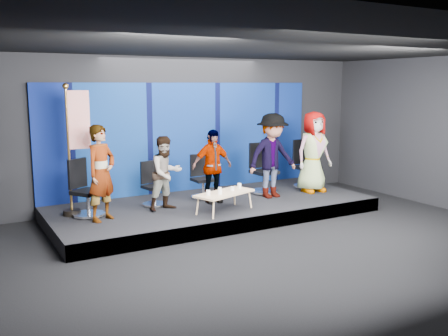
{
  "coord_description": "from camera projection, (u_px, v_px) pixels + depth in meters",
  "views": [
    {
      "loc": [
        -5.04,
        -6.97,
        2.87
      ],
      "look_at": [
        0.22,
        2.4,
        1.06
      ],
      "focal_mm": 40.0,
      "sensor_mm": 36.0,
      "label": 1
    }
  ],
  "objects": [
    {
      "name": "ground",
      "position": [
        279.0,
        247.0,
        8.9
      ],
      "size": [
        10.0,
        10.0,
        0.0
      ],
      "primitive_type": "plane",
      "color": "black",
      "rests_on": "ground"
    },
    {
      "name": "room_walls",
      "position": [
        281.0,
        110.0,
        8.5
      ],
      "size": [
        10.02,
        8.02,
        3.51
      ],
      "color": "black",
      "rests_on": "ground"
    },
    {
      "name": "riser",
      "position": [
        213.0,
        209.0,
        11.03
      ],
      "size": [
        7.0,
        3.0,
        0.3
      ],
      "primitive_type": "cube",
      "color": "black",
      "rests_on": "ground"
    },
    {
      "name": "backdrop",
      "position": [
        184.0,
        137.0,
        12.03
      ],
      "size": [
        7.0,
        0.08,
        2.6
      ],
      "primitive_type": "cube",
      "color": "#070F54",
      "rests_on": "riser"
    },
    {
      "name": "chair_a",
      "position": [
        86.0,
        198.0,
        9.78
      ],
      "size": [
        0.87,
        0.87,
        1.13
      ],
      "rotation": [
        0.0,
        0.0,
        0.55
      ],
      "color": "silver",
      "rests_on": "riser"
    },
    {
      "name": "panelist_a",
      "position": [
        101.0,
        173.0,
        9.38
      ],
      "size": [
        0.8,
        0.72,
        1.83
      ],
      "primitive_type": "imported",
      "rotation": [
        0.0,
        0.0,
        0.55
      ],
      "color": "black",
      "rests_on": "riser"
    },
    {
      "name": "chair_b",
      "position": [
        153.0,
        191.0,
        10.66
      ],
      "size": [
        0.63,
        0.63,
        0.94
      ],
      "rotation": [
        0.0,
        0.0,
        0.2
      ],
      "color": "silver",
      "rests_on": "riser"
    },
    {
      "name": "panelist_b",
      "position": [
        166.0,
        173.0,
        10.2
      ],
      "size": [
        0.84,
        0.71,
        1.53
      ],
      "primitive_type": "imported",
      "rotation": [
        0.0,
        0.0,
        0.2
      ],
      "color": "black",
      "rests_on": "riser"
    },
    {
      "name": "chair_c",
      "position": [
        202.0,
        184.0,
        11.35
      ],
      "size": [
        0.56,
        0.56,
        0.99
      ],
      "rotation": [
        0.0,
        0.0,
        0.0
      ],
      "color": "silver",
      "rests_on": "riser"
    },
    {
      "name": "panelist_c",
      "position": [
        212.0,
        166.0,
        10.84
      ],
      "size": [
        0.94,
        0.4,
        1.61
      ],
      "primitive_type": "imported",
      "rotation": [
        0.0,
        0.0,
        0.0
      ],
      "color": "black",
      "rests_on": "riser"
    },
    {
      "name": "chair_d",
      "position": [
        263.0,
        177.0,
        11.88
      ],
      "size": [
        0.69,
        0.69,
        1.19
      ],
      "rotation": [
        0.0,
        0.0,
        0.04
      ],
      "color": "silver",
      "rests_on": "riser"
    },
    {
      "name": "panelist_d",
      "position": [
        272.0,
        156.0,
        11.31
      ],
      "size": [
        1.27,
        0.76,
        1.92
      ],
      "primitive_type": "imported",
      "rotation": [
        0.0,
        0.0,
        0.04
      ],
      "color": "black",
      "rests_on": "riser"
    },
    {
      "name": "chair_e",
      "position": [
        306.0,
        172.0,
        12.51
      ],
      "size": [
        0.67,
        0.67,
        1.19
      ],
      "rotation": [
        0.0,
        0.0,
        0.0
      ],
      "color": "silver",
      "rests_on": "riser"
    },
    {
      "name": "panelist_e",
      "position": [
        313.0,
        152.0,
        11.92
      ],
      "size": [
        0.95,
        0.62,
        1.93
      ],
      "primitive_type": "imported",
      "rotation": [
        0.0,
        0.0,
        0.0
      ],
      "color": "black",
      "rests_on": "riser"
    },
    {
      "name": "coffee_table",
      "position": [
        225.0,
        194.0,
        10.13
      ],
      "size": [
        1.4,
        0.94,
        0.4
      ],
      "rotation": [
        0.0,
        0.0,
        0.34
      ],
      "color": "tan",
      "rests_on": "riser"
    },
    {
      "name": "mug_a",
      "position": [
        208.0,
        193.0,
        9.84
      ],
      "size": [
        0.09,
        0.09,
        0.1
      ],
      "primitive_type": "cylinder",
      "color": "white",
      "rests_on": "coffee_table"
    },
    {
      "name": "mug_b",
      "position": [
        220.0,
        192.0,
        9.94
      ],
      "size": [
        0.09,
        0.09,
        0.1
      ],
      "primitive_type": "cylinder",
      "color": "white",
      "rests_on": "coffee_table"
    },
    {
      "name": "mug_c",
      "position": [
        220.0,
        189.0,
        10.18
      ],
      "size": [
        0.07,
        0.07,
        0.09
      ],
      "primitive_type": "cylinder",
      "color": "white",
      "rests_on": "coffee_table"
    },
    {
      "name": "mug_d",
      "position": [
        232.0,
        189.0,
        10.27
      ],
      "size": [
        0.07,
        0.07,
        0.09
      ],
      "primitive_type": "cylinder",
      "color": "white",
      "rests_on": "coffee_table"
    },
    {
      "name": "mug_e",
      "position": [
        239.0,
        186.0,
        10.55
      ],
      "size": [
        0.08,
        0.08,
        0.1
      ],
      "primitive_type": "cylinder",
      "color": "white",
      "rests_on": "coffee_table"
    },
    {
      "name": "flag_stand",
      "position": [
        76.0,
        146.0,
        9.72
      ],
      "size": [
        0.59,
        0.34,
        2.59
      ],
      "rotation": [
        0.0,
        0.0,
        -0.08
      ],
      "color": "black",
      "rests_on": "riser"
    }
  ]
}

